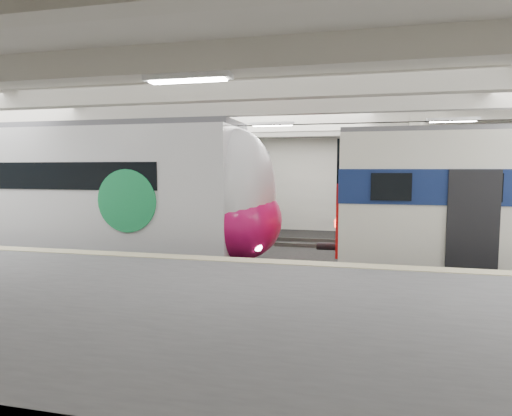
# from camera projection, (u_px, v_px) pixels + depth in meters

# --- Properties ---
(station_hall) EXTENTS (36.00, 24.00, 5.75)m
(station_hall) POSITION_uv_depth(u_px,v_px,m) (247.00, 172.00, 11.81)
(station_hall) COLOR black
(station_hall) RESTS_ON ground
(modern_emu) EXTENTS (15.30, 3.16, 4.86)m
(modern_emu) POSITION_uv_depth(u_px,v_px,m) (85.00, 196.00, 14.99)
(modern_emu) COLOR silver
(modern_emu) RESTS_ON ground
(far_train) EXTENTS (12.87, 2.93, 4.14)m
(far_train) POSITION_uv_depth(u_px,v_px,m) (135.00, 194.00, 20.59)
(far_train) COLOR silver
(far_train) RESTS_ON ground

